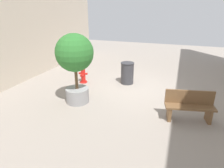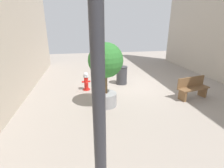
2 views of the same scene
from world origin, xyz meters
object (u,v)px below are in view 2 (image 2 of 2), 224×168
Objects in this scene: bench_near at (192,88)px; street_lamp at (98,84)px; fire_hydrant at (86,81)px; trash_bin at (122,75)px; planter_tree at (106,66)px.

street_lamp reaches higher than bench_near.
fire_hydrant is at bearing -89.96° from street_lamp.
trash_bin reaches higher than bench_near.
planter_tree is (3.90, 0.06, 1.16)m from bench_near.
street_lamp is at bearing 45.01° from bench_near.
trash_bin is (2.66, -2.42, 0.01)m from bench_near.
bench_near is (-4.63, 1.82, 0.02)m from fire_hydrant.
street_lamp reaches higher than planter_tree.
planter_tree reaches higher than trash_bin.
bench_near is 6.86m from street_lamp.
fire_hydrant is at bearing -21.48° from bench_near.
street_lamp is 4.22× the size of trash_bin.
street_lamp reaches higher than fire_hydrant.
planter_tree is at bearing -99.05° from street_lamp.
street_lamp is (4.62, 4.62, 2.08)m from bench_near.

